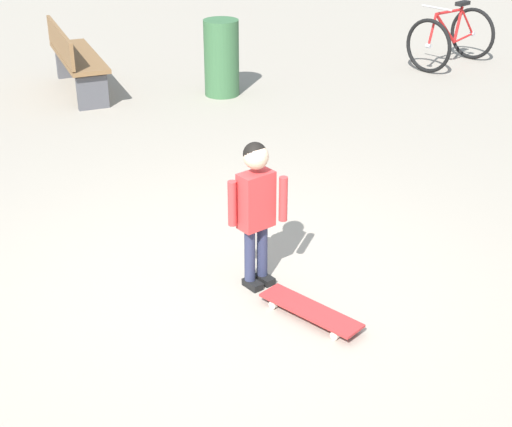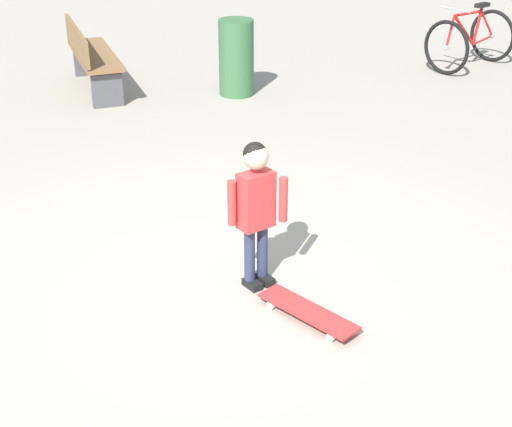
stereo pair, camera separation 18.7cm
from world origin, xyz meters
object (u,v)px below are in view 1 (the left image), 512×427
child_person (256,199)px  bicycle_near (451,38)px  skateboard (311,311)px  trash_bin (222,58)px  street_bench (74,58)px

child_person → bicycle_near: child_person is taller
skateboard → trash_bin: 4.92m
child_person → street_bench: child_person is taller
child_person → skateboard: child_person is taller
bicycle_near → street_bench: bearing=-117.1°
child_person → street_bench: (-4.82, 1.31, -0.23)m
child_person → trash_bin: bearing=144.0°
child_person → skateboard: 0.82m
skateboard → bicycle_near: bicycle_near is taller
bicycle_near → skateboard: bearing=-61.8°
skateboard → bicycle_near: size_ratio=0.70×
street_bench → trash_bin: (1.24, 1.28, 0.03)m
bicycle_near → street_bench: 5.00m
child_person → bicycle_near: bearing=113.8°
street_bench → bicycle_near: bearing=62.9°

